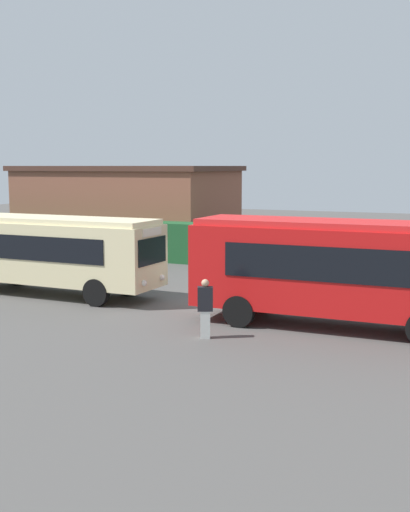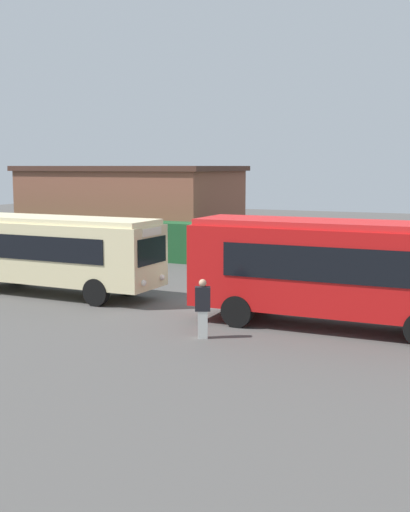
# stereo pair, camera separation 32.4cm
# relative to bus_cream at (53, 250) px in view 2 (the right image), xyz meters

# --- Properties ---
(ground_plane) EXTENTS (101.18, 101.18, 0.00)m
(ground_plane) POSITION_rel_bus_cream_xyz_m (6.42, 1.09, -1.75)
(ground_plane) COLOR #514F4C
(bus_cream) EXTENTS (9.01, 2.57, 3.03)m
(bus_cream) POSITION_rel_bus_cream_xyz_m (0.00, 0.00, 0.00)
(bus_cream) COLOR beige
(bus_cream) RESTS_ON ground_plane
(bus_red) EXTENTS (9.03, 2.56, 3.33)m
(bus_red) POSITION_rel_bus_cream_xyz_m (11.22, -0.79, 0.15)
(bus_red) COLOR red
(bus_red) RESTS_ON ground_plane
(person_left) EXTENTS (0.28, 0.40, 1.71)m
(person_left) POSITION_rel_bus_cream_xyz_m (0.33, 2.60, -0.85)
(person_left) COLOR olive
(person_left) RESTS_ON ground_plane
(person_center) EXTENTS (0.51, 0.42, 1.74)m
(person_center) POSITION_rel_bus_cream_xyz_m (8.06, -3.58, -0.84)
(person_center) COLOR silver
(person_center) RESTS_ON ground_plane
(hedge_row) EXTENTS (62.59, 1.66, 2.05)m
(hedge_row) POSITION_rel_bus_cream_xyz_m (6.42, 10.11, -0.73)
(hedge_row) COLOR #1E532A
(hedge_row) RESTS_ON ground_plane
(depot_building) EXTENTS (12.56, 7.88, 4.99)m
(depot_building) POSITION_rel_bus_cream_xyz_m (-5.24, 14.64, 0.75)
(depot_building) COLOR brown
(depot_building) RESTS_ON ground_plane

